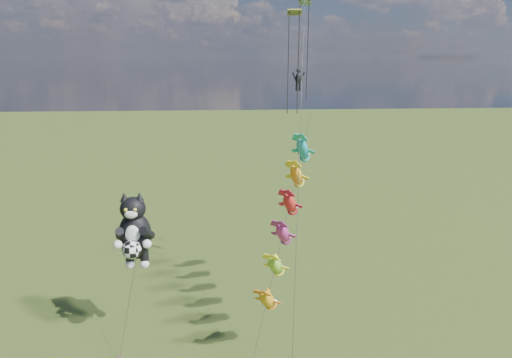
{
  "coord_description": "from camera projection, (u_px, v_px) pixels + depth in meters",
  "views": [
    {
      "loc": [
        7.15,
        -27.21,
        20.83
      ],
      "look_at": [
        9.54,
        7.31,
        10.98
      ],
      "focal_mm": 30.0,
      "sensor_mm": 36.0,
      "label": 1
    }
  ],
  "objects": [
    {
      "name": "ground",
      "position": [
        133.0,
        352.0,
        31.34
      ],
      "size": [
        300.0,
        300.0,
        0.0
      ],
      "primitive_type": "plane",
      "color": "#23380E"
    },
    {
      "name": "cat_kite_rig",
      "position": [
        134.0,
        231.0,
        30.72
      ],
      "size": [
        2.91,
        4.25,
        11.7
      ],
      "rotation": [
        0.0,
        0.0,
        -0.41
      ],
      "color": "brown",
      "rests_on": "ground"
    },
    {
      "name": "fish_windsock_rig",
      "position": [
        286.0,
        218.0,
        32.49
      ],
      "size": [
        6.71,
        14.58,
        16.1
      ],
      "rotation": [
        0.0,
        0.0,
        -0.1
      ],
      "color": "brown",
      "rests_on": "ground"
    },
    {
      "name": "parafoil_rig",
      "position": [
        299.0,
        70.0,
        34.78
      ],
      "size": [
        3.9,
        17.35,
        26.96
      ],
      "rotation": [
        0.0,
        0.0,
        -0.1
      ],
      "color": "brown",
      "rests_on": "ground"
    }
  ]
}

